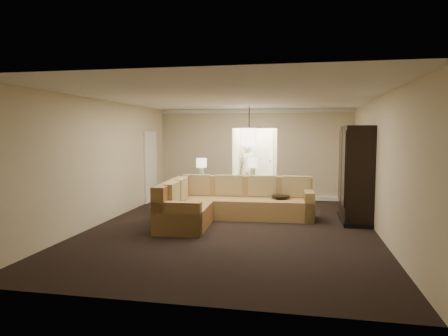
% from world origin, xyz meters
% --- Properties ---
extents(ground, '(8.00, 8.00, 0.00)m').
position_xyz_m(ground, '(0.00, 0.00, 0.00)').
color(ground, black).
rests_on(ground, ground).
extents(wall_back, '(6.00, 0.04, 2.80)m').
position_xyz_m(wall_back, '(0.00, 4.00, 1.40)').
color(wall_back, beige).
rests_on(wall_back, ground).
extents(wall_front, '(6.00, 0.04, 2.80)m').
position_xyz_m(wall_front, '(0.00, -4.00, 1.40)').
color(wall_front, beige).
rests_on(wall_front, ground).
extents(wall_left, '(0.04, 8.00, 2.80)m').
position_xyz_m(wall_left, '(-3.00, 0.00, 1.40)').
color(wall_left, beige).
rests_on(wall_left, ground).
extents(wall_right, '(0.04, 8.00, 2.80)m').
position_xyz_m(wall_right, '(3.00, 0.00, 1.40)').
color(wall_right, beige).
rests_on(wall_right, ground).
extents(ceiling, '(6.00, 8.00, 0.02)m').
position_xyz_m(ceiling, '(0.00, 0.00, 2.80)').
color(ceiling, white).
rests_on(ceiling, wall_back).
extents(crown_molding, '(6.00, 0.10, 0.12)m').
position_xyz_m(crown_molding, '(0.00, 3.95, 2.73)').
color(crown_molding, white).
rests_on(crown_molding, wall_back).
extents(baseboard, '(6.00, 0.10, 0.12)m').
position_xyz_m(baseboard, '(0.00, 3.95, 0.06)').
color(baseboard, white).
rests_on(baseboard, ground).
extents(side_door, '(0.05, 0.90, 2.10)m').
position_xyz_m(side_door, '(-2.97, 2.80, 1.05)').
color(side_door, white).
rests_on(side_door, ground).
extents(foyer, '(1.44, 2.02, 2.80)m').
position_xyz_m(foyer, '(0.00, 5.34, 1.30)').
color(foyer, silver).
rests_on(foyer, ground).
extents(sectional_sofa, '(3.39, 2.73, 1.00)m').
position_xyz_m(sectional_sofa, '(-0.30, 0.71, 0.40)').
color(sectional_sofa, brown).
rests_on(sectional_sofa, ground).
extents(coffee_table, '(1.06, 1.06, 0.37)m').
position_xyz_m(coffee_table, '(-1.20, 0.57, 0.18)').
color(coffee_table, silver).
rests_on(coffee_table, ground).
extents(console_table, '(1.98, 0.75, 0.75)m').
position_xyz_m(console_table, '(-0.67, 2.92, 0.45)').
color(console_table, black).
rests_on(console_table, ground).
extents(armoire, '(0.66, 1.54, 2.22)m').
position_xyz_m(armoire, '(2.69, 1.16, 1.06)').
color(armoire, black).
rests_on(armoire, ground).
extents(drink_table, '(0.44, 0.44, 0.55)m').
position_xyz_m(drink_table, '(0.97, 1.20, 0.39)').
color(drink_table, black).
rests_on(drink_table, ground).
extents(table_lamp_left, '(0.30, 0.30, 0.57)m').
position_xyz_m(table_lamp_left, '(-1.40, 2.80, 1.13)').
color(table_lamp_left, silver).
rests_on(table_lamp_left, console_table).
extents(table_lamp_right, '(0.30, 0.30, 0.57)m').
position_xyz_m(table_lamp_right, '(0.07, 3.05, 1.13)').
color(table_lamp_right, silver).
rests_on(table_lamp_right, console_table).
extents(pendant_light, '(0.38, 0.38, 1.09)m').
position_xyz_m(pendant_light, '(0.00, 2.70, 1.95)').
color(pendant_light, black).
rests_on(pendant_light, ceiling).
extents(person, '(0.72, 0.53, 1.85)m').
position_xyz_m(person, '(-0.45, 5.60, 0.93)').
color(person, beige).
rests_on(person, ground).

